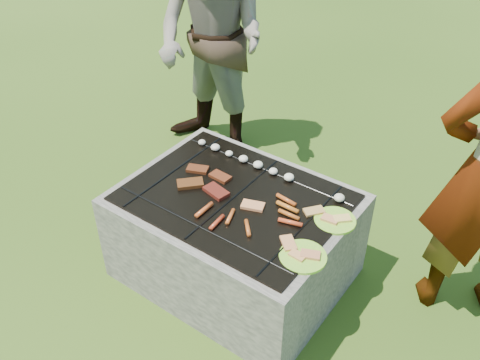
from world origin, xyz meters
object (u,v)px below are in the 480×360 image
object	(u,v)px
plate_near	(303,256)
fire_pit	(235,239)
bystander	(211,40)
plate_far	(335,220)

from	to	relation	value
plate_near	fire_pit	bearing A→B (deg)	161.76
fire_pit	bystander	world-z (taller)	bystander
fire_pit	plate_near	world-z (taller)	plate_near
bystander	fire_pit	bearing A→B (deg)	-40.91
plate_near	bystander	size ratio (longest dim) A/B	0.15
fire_pit	plate_far	distance (m)	0.67
plate_far	plate_near	distance (m)	0.34
plate_far	bystander	world-z (taller)	bystander
fire_pit	plate_far	xyz separation A→B (m)	(0.56, 0.16, 0.33)
fire_pit	plate_near	distance (m)	0.68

